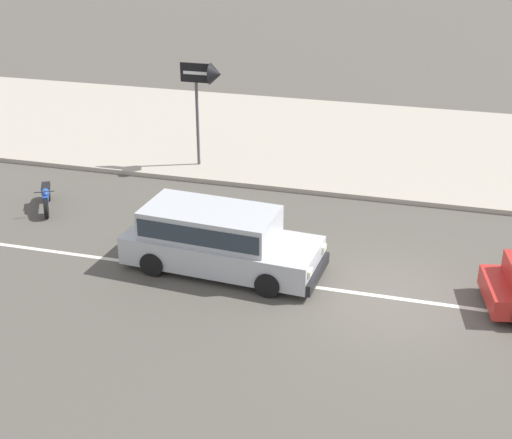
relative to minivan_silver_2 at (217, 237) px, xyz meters
The scene contains 6 objects.
ground_plane 4.37m from the minivan_silver_2, ahead, with size 160.00×160.00×0.00m, color #544F47.
lane_centre_stripe 4.37m from the minivan_silver_2, ahead, with size 50.40×0.14×0.01m, color silver.
kerb_strip 11.02m from the minivan_silver_2, 67.08° to the left, with size 68.00×10.00×0.15m, color #ADA393.
minivan_silver_2 is the anchor object (origin of this frame).
motorcycle_0 6.28m from the minivan_silver_2, 160.74° to the left, with size 1.01×1.66×0.80m.
arrow_signboard 7.06m from the minivan_silver_2, 109.45° to the left, with size 1.35×0.68×3.43m.
Camera 1 is at (0.72, -14.42, 8.65)m, focal length 50.00 mm.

